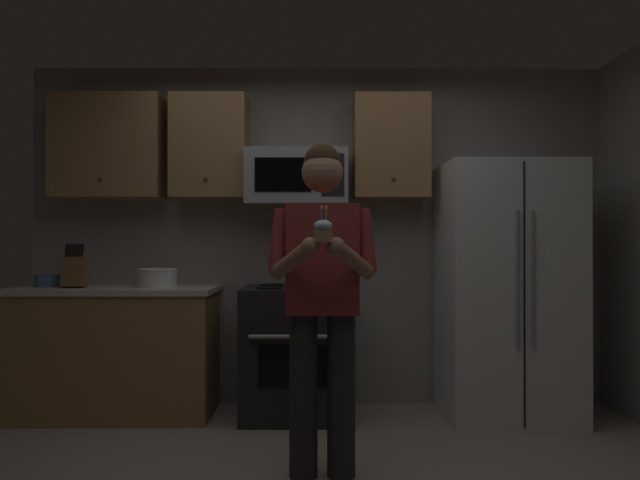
# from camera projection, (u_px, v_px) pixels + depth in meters

# --- Properties ---
(wall_back) EXTENTS (4.40, 0.10, 2.60)m
(wall_back) POSITION_uv_depth(u_px,v_px,m) (317.00, 235.00, 4.63)
(wall_back) COLOR gray
(wall_back) RESTS_ON ground
(oven_range) EXTENTS (0.76, 0.70, 0.93)m
(oven_range) POSITION_uv_depth(u_px,v_px,m) (296.00, 351.00, 4.23)
(oven_range) COLOR black
(oven_range) RESTS_ON ground
(microwave) EXTENTS (0.74, 0.41, 0.40)m
(microwave) POSITION_uv_depth(u_px,v_px,m) (297.00, 178.00, 4.36)
(microwave) COLOR #9EA0A5
(refrigerator) EXTENTS (0.90, 0.75, 1.80)m
(refrigerator) POSITION_uv_depth(u_px,v_px,m) (506.00, 290.00, 4.21)
(refrigerator) COLOR white
(refrigerator) RESTS_ON ground
(cabinet_row_upper) EXTENTS (2.78, 0.36, 0.76)m
(cabinet_row_upper) POSITION_uv_depth(u_px,v_px,m) (220.00, 148.00, 4.41)
(cabinet_row_upper) COLOR #9E7247
(counter_left) EXTENTS (1.44, 0.66, 0.92)m
(counter_left) POSITION_uv_depth(u_px,v_px,m) (116.00, 351.00, 4.24)
(counter_left) COLOR #9E7247
(counter_left) RESTS_ON ground
(knife_block) EXTENTS (0.16, 0.15, 0.32)m
(knife_block) POSITION_uv_depth(u_px,v_px,m) (76.00, 271.00, 4.19)
(knife_block) COLOR brown
(knife_block) RESTS_ON counter_left
(bowl_large_white) EXTENTS (0.29, 0.29, 0.13)m
(bowl_large_white) POSITION_uv_depth(u_px,v_px,m) (157.00, 277.00, 4.25)
(bowl_large_white) COLOR white
(bowl_large_white) RESTS_ON counter_left
(bowl_small_colored) EXTENTS (0.19, 0.19, 0.09)m
(bowl_small_colored) POSITION_uv_depth(u_px,v_px,m) (48.00, 280.00, 4.28)
(bowl_small_colored) COLOR #4C7299
(bowl_small_colored) RESTS_ON counter_left
(person) EXTENTS (0.60, 0.48, 1.76)m
(person) POSITION_uv_depth(u_px,v_px,m) (322.00, 288.00, 3.11)
(person) COLOR #262628
(person) RESTS_ON ground
(cupcake) EXTENTS (0.09, 0.09, 0.17)m
(cupcake) POSITION_uv_depth(u_px,v_px,m) (323.00, 230.00, 2.79)
(cupcake) COLOR #A87F56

